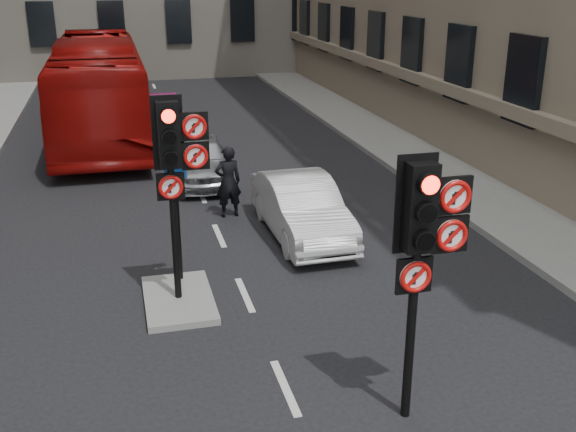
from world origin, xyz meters
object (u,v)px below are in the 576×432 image
signal_far (175,156)px  bus_red (99,88)px  car_silver (201,159)px  car_pink (163,123)px  signal_near (424,235)px  info_sign (177,205)px  car_white (302,208)px  motorcyclist (228,182)px  motorcycle (299,201)px

signal_far → bus_red: size_ratio=0.29×
car_silver → car_pink: car_pink is taller
signal_near → info_sign: bearing=118.3°
signal_near → car_white: 6.84m
car_silver → motorcyclist: bearing=-81.4°
signal_far → car_white: signal_far is taller
car_pink → signal_near: bearing=-85.3°
car_silver → car_pink: bearing=101.9°
car_silver → motorcycle: size_ratio=2.18×
motorcycle → signal_far: bearing=-140.1°
car_white → motorcycle: 0.90m
car_pink → motorcycle: (2.45, -8.52, -0.16)m
motorcycle → info_sign: info_sign is taller
motorcycle → info_sign: size_ratio=0.76×
signal_near → motorcycle: 7.73m
car_white → info_sign: 3.51m
car_pink → bus_red: bearing=138.7°
signal_near → bus_red: size_ratio=0.29×
motorcycle → info_sign: (-3.03, -2.69, 1.08)m
car_white → car_pink: 9.67m
motorcycle → bus_red: bearing=105.5°
signal_far → motorcycle: signal_far is taller
signal_far → bus_red: 13.68m
motorcyclist → info_sign: (-1.51, -3.49, 0.74)m
motorcyclist → bus_red: bearing=-78.3°
signal_near → info_sign: size_ratio=1.56×
car_white → motorcyclist: (-1.35, 1.67, 0.20)m
bus_red → motorcyclist: (2.94, -9.35, -0.83)m
car_silver → motorcyclist: (0.25, -3.00, 0.22)m
car_silver → motorcyclist: 3.02m
info_sign → car_white: bearing=23.3°
signal_far → car_white: 4.37m
signal_far → motorcycle: size_ratio=2.06×
motorcycle → motorcyclist: size_ratio=1.00×
car_silver → car_white: bearing=-67.3°
info_sign → signal_near: bearing=-70.9°
signal_near → car_silver: signal_near is taller
car_pink → info_sign: (-0.58, -11.22, 0.92)m
car_silver → motorcycle: car_silver is taller
signal_far → car_silver: signal_far is taller
bus_red → motorcyclist: bearing=-72.6°
signal_near → car_pink: 16.19m
signal_far → bus_red: (-1.39, 13.58, -1.01)m
bus_red → info_sign: size_ratio=5.31×
signal_far → car_white: size_ratio=0.89×
car_white → car_pink: (-2.28, 9.40, 0.02)m
car_silver → car_pink: size_ratio=0.80×
car_white → motorcyclist: 2.15m
signal_far → bus_red: signal_far is taller
signal_near → motorcyclist: 8.47m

